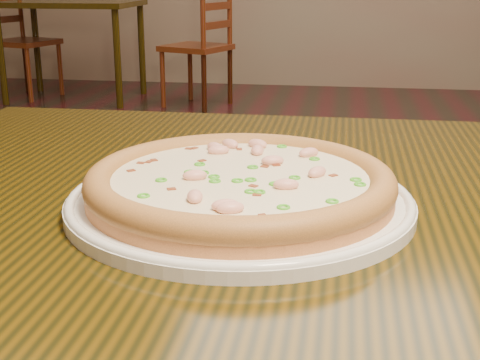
# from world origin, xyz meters

# --- Properties ---
(hero_table) EXTENTS (1.20, 0.80, 0.75)m
(hero_table) POSITION_xyz_m (0.02, -0.70, 0.65)
(hero_table) COLOR black
(hero_table) RESTS_ON ground
(plate) EXTENTS (0.34, 0.34, 0.02)m
(plate) POSITION_xyz_m (-0.10, -0.75, 0.76)
(plate) COLOR white
(plate) RESTS_ON hero_table
(pizza) EXTENTS (0.31, 0.31, 0.03)m
(pizza) POSITION_xyz_m (-0.10, -0.75, 0.78)
(pizza) COLOR #D38245
(pizza) RESTS_ON plate
(bg_table_left) EXTENTS (1.00, 0.70, 0.75)m
(bg_table_left) POSITION_xyz_m (-2.07, 3.60, 0.65)
(bg_table_left) COLOR black
(bg_table_left) RESTS_ON ground
(chair_a) EXTENTS (0.52, 0.52, 0.95)m
(chair_a) POSITION_xyz_m (-2.55, 3.66, 0.44)
(chair_a) COLOR #532403
(chair_a) RESTS_ON ground
(chair_b) EXTENTS (0.54, 0.54, 0.95)m
(chair_b) POSITION_xyz_m (-1.03, 3.46, 0.44)
(chair_b) COLOR #532403
(chair_b) RESTS_ON ground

